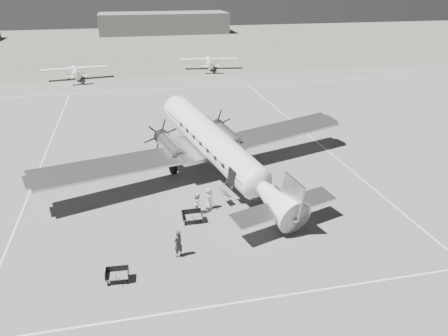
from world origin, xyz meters
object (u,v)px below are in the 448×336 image
(light_plane_right, at_px, (209,63))
(dc3_airliner, at_px, (219,150))
(ground_crew, at_px, (178,244))
(ramp_agent, at_px, (198,203))
(light_plane_left, at_px, (76,73))
(baggage_cart_near, at_px, (192,217))
(hangar_main, at_px, (164,23))
(baggage_cart_far, at_px, (117,275))
(passenger, at_px, (209,198))

(light_plane_right, bearing_deg, dc3_airliner, -92.38)
(ground_crew, relative_size, ramp_agent, 1.09)
(light_plane_left, height_order, baggage_cart_near, light_plane_left)
(hangar_main, height_order, ground_crew, hangar_main)
(dc3_airliner, bearing_deg, light_plane_left, 90.41)
(hangar_main, distance_m, baggage_cart_near, 124.76)
(ramp_agent, bearing_deg, light_plane_left, 43.49)
(light_plane_left, bearing_deg, baggage_cart_near, -85.74)
(hangar_main, relative_size, baggage_cart_near, 25.97)
(light_plane_right, height_order, baggage_cart_near, light_plane_right)
(light_plane_left, xyz_separation_m, light_plane_right, (25.83, 4.33, 0.01))
(light_plane_left, distance_m, ramp_agent, 55.70)
(baggage_cart_near, distance_m, baggage_cart_far, 8.29)
(baggage_cart_near, distance_m, passenger, 2.52)
(light_plane_left, bearing_deg, hangar_main, 62.65)
(light_plane_right, distance_m, ramp_agent, 59.52)
(light_plane_right, bearing_deg, passenger, -93.41)
(light_plane_left, bearing_deg, baggage_cart_far, -92.14)
(dc3_airliner, xyz_separation_m, ground_crew, (-5.18, -10.99, -2.09))
(dc3_airliner, relative_size, ground_crew, 16.34)
(ground_crew, bearing_deg, baggage_cart_far, -12.77)
(ramp_agent, bearing_deg, passenger, -29.90)
(light_plane_left, height_order, ground_crew, light_plane_left)
(light_plane_right, relative_size, baggage_cart_far, 7.95)
(light_plane_right, bearing_deg, baggage_cart_far, -98.19)
(baggage_cart_far, bearing_deg, light_plane_right, 77.87)
(light_plane_left, xyz_separation_m, ramp_agent, (13.79, -53.96, -0.31))
(light_plane_left, height_order, light_plane_right, light_plane_right)
(ground_crew, bearing_deg, ramp_agent, -149.73)
(light_plane_right, distance_m, baggage_cart_near, 60.89)
(light_plane_left, height_order, passenger, light_plane_left)
(light_plane_right, xyz_separation_m, passenger, (-11.09, -57.71, -0.30))
(hangar_main, bearing_deg, passenger, -93.78)
(baggage_cart_far, distance_m, ground_crew, 4.48)
(baggage_cart_near, height_order, ramp_agent, ramp_agent)
(baggage_cart_far, height_order, ground_crew, ground_crew)
(dc3_airliner, height_order, light_plane_left, dc3_airliner)
(ramp_agent, bearing_deg, baggage_cart_near, 179.66)
(light_plane_right, height_order, baggage_cart_far, light_plane_right)
(dc3_airliner, distance_m, light_plane_left, 51.30)
(baggage_cart_far, bearing_deg, dc3_airliner, 57.77)
(light_plane_left, distance_m, ground_crew, 60.57)
(hangar_main, relative_size, baggage_cart_far, 28.11)
(hangar_main, height_order, dc3_airliner, hangar_main)
(dc3_airliner, height_order, ramp_agent, dc3_airliner)
(dc3_airliner, xyz_separation_m, light_plane_left, (-16.67, 48.48, -1.86))
(baggage_cart_far, height_order, ramp_agent, ramp_agent)
(baggage_cart_near, bearing_deg, light_plane_right, 77.31)
(baggage_cart_far, height_order, passenger, passenger)
(passenger, bearing_deg, ground_crew, 129.36)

